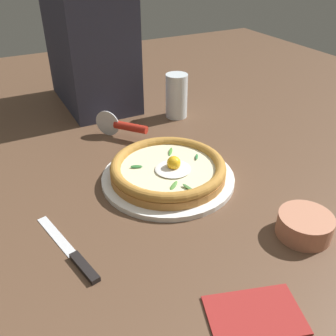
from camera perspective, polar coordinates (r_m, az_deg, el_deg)
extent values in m
cube|color=brown|center=(0.87, -3.48, -2.36)|extent=(2.40, 2.40, 0.03)
cylinder|color=white|center=(0.85, 0.00, -1.48)|extent=(0.30, 0.30, 0.01)
cylinder|color=#B97836|center=(0.85, 0.00, -0.62)|extent=(0.26, 0.26, 0.02)
torus|color=#B77E33|center=(0.84, 0.00, 0.25)|extent=(0.26, 0.26, 0.02)
cylinder|color=#EFE6BA|center=(0.84, 0.00, 0.02)|extent=(0.22, 0.22, 0.00)
ellipsoid|color=white|center=(0.83, 0.75, -0.12)|extent=(0.08, 0.08, 0.01)
sphere|color=yellow|center=(0.82, 0.89, 0.77)|extent=(0.03, 0.03, 0.03)
ellipsoid|color=#53923B|center=(0.77, 0.89, -2.69)|extent=(0.03, 0.02, 0.01)
ellipsoid|color=#468C32|center=(0.89, 0.38, 2.51)|extent=(0.03, 0.03, 0.01)
ellipsoid|color=#2D7132|center=(0.84, -4.85, 0.25)|extent=(0.03, 0.02, 0.01)
ellipsoid|color=#447539|center=(0.77, 3.09, -2.99)|extent=(0.02, 0.03, 0.01)
ellipsoid|color=#2D733B|center=(0.88, 4.39, 1.74)|extent=(0.02, 0.03, 0.01)
ellipsoid|color=#4D9B46|center=(0.81, 0.18, -0.93)|extent=(0.03, 0.01, 0.01)
cylinder|color=#BA7659|center=(0.74, 20.09, -8.21)|extent=(0.10, 0.10, 0.04)
cylinder|color=silver|center=(1.05, -8.99, 6.79)|extent=(0.05, 0.06, 0.07)
cylinder|color=silver|center=(1.04, -8.52, 6.71)|extent=(0.02, 0.02, 0.01)
cylinder|color=#AE2518|center=(1.02, -5.71, 6.21)|extent=(0.08, 0.09, 0.02)
cube|color=silver|center=(0.74, -16.61, -9.84)|extent=(0.05, 0.13, 0.00)
cube|color=black|center=(0.66, -12.61, -14.54)|extent=(0.03, 0.08, 0.01)
cylinder|color=silver|center=(1.14, 1.31, 10.94)|extent=(0.07, 0.07, 0.13)
cylinder|color=#D8C986|center=(1.16, 1.28, 9.02)|extent=(0.06, 0.06, 0.05)
cube|color=maroon|center=(0.60, 13.08, -20.84)|extent=(0.16, 0.13, 0.01)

